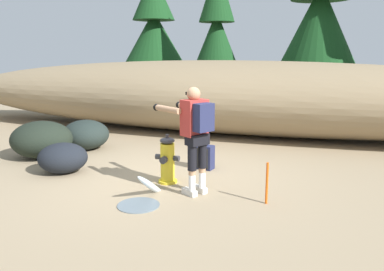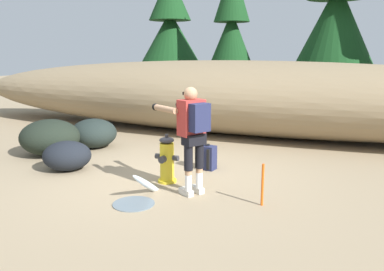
% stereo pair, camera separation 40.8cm
% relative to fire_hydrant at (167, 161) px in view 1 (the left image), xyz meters
% --- Properties ---
extents(ground_plane, '(56.00, 56.00, 0.04)m').
position_rel_fire_hydrant_xyz_m(ground_plane, '(-0.09, 0.20, -0.39)').
color(ground_plane, '#998466').
extents(dirt_embankment, '(17.56, 3.20, 1.90)m').
position_rel_fire_hydrant_xyz_m(dirt_embankment, '(-0.09, 4.40, 0.58)').
color(dirt_embankment, '#897556').
rests_on(dirt_embankment, ground_plane).
extents(fire_hydrant, '(0.41, 0.36, 0.81)m').
position_rel_fire_hydrant_xyz_m(fire_hydrant, '(0.00, 0.00, 0.00)').
color(fire_hydrant, yellow).
rests_on(fire_hydrant, ground_plane).
extents(hydrant_water_jet, '(0.59, 1.22, 0.67)m').
position_rel_fire_hydrant_xyz_m(hydrant_water_jet, '(0.00, -0.73, -0.28)').
color(hydrant_water_jet, silver).
rests_on(hydrant_water_jet, ground_plane).
extents(utility_worker, '(1.03, 0.83, 1.61)m').
position_rel_fire_hydrant_xyz_m(utility_worker, '(0.58, -0.34, 0.65)').
color(utility_worker, beige).
rests_on(utility_worker, ground_plane).
extents(spare_backpack, '(0.33, 0.32, 0.47)m').
position_rel_fire_hydrant_xyz_m(spare_backpack, '(0.35, 0.95, -0.16)').
color(spare_backpack, '#23284C').
rests_on(spare_backpack, ground_plane).
extents(boulder_large, '(1.26, 1.25, 0.65)m').
position_rel_fire_hydrant_xyz_m(boulder_large, '(-2.59, 1.52, -0.05)').
color(boulder_large, '#1F2926').
rests_on(boulder_large, ground_plane).
extents(boulder_mid, '(1.48, 1.43, 0.75)m').
position_rel_fire_hydrant_xyz_m(boulder_mid, '(-3.02, 0.62, 0.00)').
color(boulder_mid, black).
rests_on(boulder_mid, ground_plane).
extents(boulder_small, '(1.12, 1.08, 0.54)m').
position_rel_fire_hydrant_xyz_m(boulder_small, '(-1.96, -0.11, -0.10)').
color(boulder_small, black).
rests_on(boulder_small, ground_plane).
extents(pine_tree_far_left, '(2.64, 2.64, 5.27)m').
position_rel_fire_hydrant_xyz_m(pine_tree_far_left, '(-4.45, 9.27, 2.69)').
color(pine_tree_far_left, '#47331E').
rests_on(pine_tree_far_left, ground_plane).
extents(pine_tree_left, '(1.98, 1.98, 5.19)m').
position_rel_fire_hydrant_xyz_m(pine_tree_left, '(-1.53, 8.28, 2.45)').
color(pine_tree_left, '#47331E').
rests_on(pine_tree_left, ground_plane).
extents(pine_tree_center, '(2.95, 2.95, 6.36)m').
position_rel_fire_hydrant_xyz_m(pine_tree_center, '(1.98, 8.16, 2.96)').
color(pine_tree_center, '#47331E').
rests_on(pine_tree_center, ground_plane).
extents(survey_stake, '(0.04, 0.04, 0.60)m').
position_rel_fire_hydrant_xyz_m(survey_stake, '(1.67, -0.39, -0.07)').
color(survey_stake, '#E55914').
rests_on(survey_stake, ground_plane).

